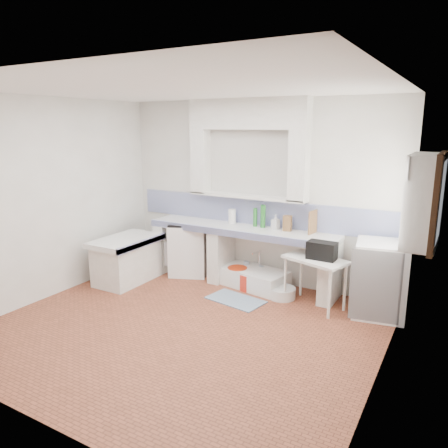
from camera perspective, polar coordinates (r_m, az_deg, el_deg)
The scene contains 36 objects.
floor at distance 5.41m, azimuth -5.41°, elevation -13.54°, with size 4.50×4.50×0.00m, color brown.
ceiling at distance 4.86m, azimuth -6.14°, elevation 17.51°, with size 4.50×4.50×0.00m, color white.
wall_back at distance 6.65m, azimuth 4.29°, elevation 4.19°, with size 4.50×4.50×0.00m, color white.
wall_front at distance 3.57m, azimuth -24.72°, elevation -4.66°, with size 4.50×4.50×0.00m, color white.
wall_left at distance 6.50m, azimuth -22.17°, elevation 3.07°, with size 4.50×4.50×0.00m, color white.
wall_right at distance 4.11m, azimuth 20.81°, elevation -2.11°, with size 4.50×4.50×0.00m, color white.
alcove_mass at distance 6.51m, azimuth 3.16°, elevation 14.40°, with size 1.90×0.25×0.45m, color white.
window_frame at distance 5.22m, azimuth 25.03°, elevation 2.83°, with size 0.35×0.86×1.06m, color #392212.
lace_valance at distance 5.19m, azimuth 23.83°, elevation 7.13°, with size 0.01×0.84×0.24m, color white.
counter_slab at distance 6.54m, azimuth 2.28°, elevation -0.76°, with size 3.00×0.60×0.08m, color white.
counter_lip at distance 6.30m, azimuth 1.11°, elevation -1.29°, with size 3.00×0.04×0.10m, color navy.
counter_pier_left at distance 7.38m, azimuth -7.45°, elevation -2.88°, with size 0.20×0.55×0.82m, color white.
counter_pier_mid at distance 6.82m, azimuth -0.37°, elevation -4.09°, with size 0.20×0.55×0.82m, color white.
counter_pier_right at distance 6.17m, azimuth 13.92°, elevation -6.33°, with size 0.20×0.55×0.82m, color white.
peninsula_top at distance 6.85m, azimuth -12.88°, elevation -2.17°, with size 0.70×1.10×0.08m, color white.
peninsula_base at distance 6.95m, azimuth -12.74°, elevation -4.96°, with size 0.60×1.00×0.62m, color white.
peninsula_lip at distance 6.64m, azimuth -10.77°, elevation -2.56°, with size 0.04×1.10×0.10m, color navy.
backsplash at distance 6.69m, azimuth 4.19°, elevation 1.64°, with size 4.27×0.03×0.40m, color navy.
stove at distance 7.11m, azimuth -4.64°, elevation -3.34°, with size 0.59×0.57×0.84m, color white.
sink at distance 6.63m, azimuth 3.93°, elevation -7.25°, with size 1.02×0.55×0.25m, color white.
side_table at distance 5.97m, azimuth 11.91°, elevation -7.60°, with size 0.82×0.46×0.04m, color white.
fridge at distance 5.90m, azimuth 20.02°, elevation -6.88°, with size 0.63×0.63×0.97m, color white.
bucket_red at distance 6.66m, azimuth 1.77°, elevation -6.95°, with size 0.30×0.30×0.28m, color red.
bucket_orange at distance 6.50m, azimuth 3.20°, elevation -7.65°, with size 0.27×0.27×0.25m, color red.
bucket_blue at distance 6.47m, azimuth 6.37°, elevation -7.67°, with size 0.29×0.29×0.28m, color #0A4FBC.
basin_white at distance 6.27m, azimuth 7.71°, elevation -9.03°, with size 0.39×0.39×0.15m, color white.
water_bottle_a at distance 6.82m, azimuth 2.95°, elevation -6.29°, with size 0.09×0.09×0.33m, color silver.
water_bottle_b at distance 6.75m, azimuth 4.97°, elevation -6.73°, with size 0.07×0.07×0.28m, color silver.
black_bag at distance 5.81m, azimuth 12.87°, elevation -3.45°, with size 0.38×0.21×0.24m, color black.
green_bottle_a at distance 6.56m, azimuth 4.16°, elevation 0.88°, with size 0.06×0.06×0.28m, color #237027.
green_bottle_b at distance 6.50m, azimuth 5.19°, elevation 1.03°, with size 0.08×0.08×0.34m, color #237027.
knife_block at distance 6.33m, azimuth 8.41°, elevation 0.09°, with size 0.11×0.09×0.23m, color brown.
cutting_board at distance 6.22m, azimuth 11.70°, elevation 0.24°, with size 0.02×0.25×0.34m, color brown.
paper_towel at distance 6.74m, azimuth 1.08°, elevation 1.02°, with size 0.11×0.11×0.23m, color white.
soap_bottle at distance 6.43m, azimuth 6.87°, elevation 0.29°, with size 0.10×0.10×0.22m, color white.
rug at distance 6.15m, azimuth 1.55°, elevation -10.03°, with size 0.79×0.45×0.01m, color #385B84.
Camera 1 is at (2.82, -3.94, 2.40)m, focal length 34.43 mm.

